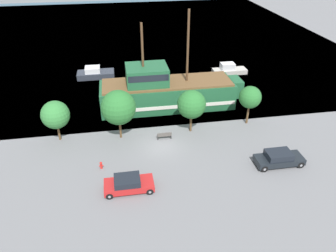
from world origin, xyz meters
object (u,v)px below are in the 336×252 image
at_px(pirate_ship, 166,91).
at_px(parked_car_curb_front, 279,158).
at_px(fire_hydrant, 101,165).
at_px(bench_promenade_east, 164,136).
at_px(moored_boat_dockside, 229,70).
at_px(moored_boat_outer, 95,73).
at_px(parked_car_curb_mid, 128,184).

height_order(pirate_ship, parked_car_curb_front, pirate_ship).
bearing_deg(fire_hydrant, bench_promenade_east, 31.13).
bearing_deg(moored_boat_dockside, moored_boat_outer, 174.84).
bearing_deg(pirate_ship, parked_car_curb_mid, -110.70).
height_order(pirate_ship, fire_hydrant, pirate_ship).
xyz_separation_m(moored_boat_dockside, parked_car_curb_mid, (-17.34, -24.55, 0.04)).
xyz_separation_m(moored_boat_outer, parked_car_curb_mid, (3.45, -26.42, 0.04)).
relative_size(pirate_ship, moored_boat_outer, 3.23).
bearing_deg(parked_car_curb_front, parked_car_curb_mid, -175.15).
height_order(pirate_ship, moored_boat_outer, pirate_ship).
height_order(moored_boat_dockside, bench_promenade_east, moored_boat_dockside).
height_order(moored_boat_outer, parked_car_curb_front, moored_boat_outer).
relative_size(parked_car_curb_front, fire_hydrant, 6.06).
bearing_deg(bench_promenade_east, moored_boat_outer, 112.37).
height_order(pirate_ship, bench_promenade_east, pirate_ship).
distance_m(pirate_ship, parked_car_curb_front, 16.52).
height_order(moored_boat_dockside, moored_boat_outer, moored_boat_dockside).
height_order(moored_boat_outer, parked_car_curb_mid, moored_boat_outer).
relative_size(pirate_ship, fire_hydrant, 23.49).
xyz_separation_m(parked_car_curb_front, parked_car_curb_mid, (-14.53, -1.23, -0.06)).
xyz_separation_m(parked_car_curb_front, fire_hydrant, (-16.93, 2.19, -0.31)).
xyz_separation_m(moored_boat_outer, fire_hydrant, (1.05, -23.00, -0.21)).
bearing_deg(bench_promenade_east, fire_hydrant, -148.87).
height_order(fire_hydrant, bench_promenade_east, bench_promenade_east).
relative_size(moored_boat_dockside, moored_boat_outer, 0.95).
xyz_separation_m(pirate_ship, bench_promenade_east, (-1.38, -7.65, -1.65)).
bearing_deg(moored_boat_outer, pirate_ship, -50.88).
distance_m(parked_car_curb_front, bench_promenade_east, 11.96).
distance_m(moored_boat_outer, bench_promenade_east, 20.47).
height_order(parked_car_curb_front, bench_promenade_east, parked_car_curb_front).
bearing_deg(pirate_ship, moored_boat_outer, 129.12).
relative_size(moored_boat_outer, parked_car_curb_mid, 1.29).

